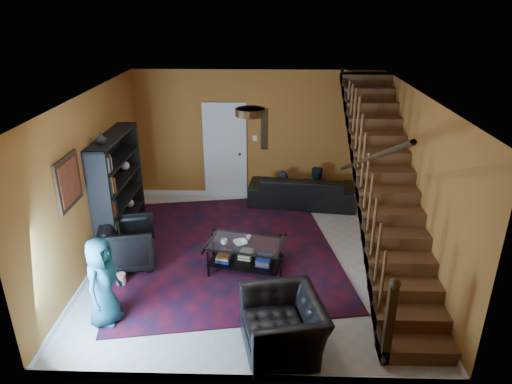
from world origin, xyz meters
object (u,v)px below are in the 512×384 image
sofa (302,190)px  armchair_right (283,325)px  armchair_left (128,244)px  coffee_table (246,253)px  bookshelf (119,192)px

sofa → armchair_right: 4.50m
armchair_left → coffee_table: armchair_left is taller
armchair_left → coffee_table: (1.94, -0.03, -0.12)m
bookshelf → armchair_right: bookshelf is taller
armchair_left → armchair_right: armchair_left is taller
sofa → armchair_left: (-3.04, -2.55, 0.06)m
armchair_right → coffee_table: (-0.57, 1.89, -0.09)m
sofa → armchair_right: bearing=90.0°
sofa → armchair_left: 3.97m
coffee_table → bookshelf: bearing=159.0°
bookshelf → coffee_table: size_ratio=1.49×
sofa → coffee_table: size_ratio=1.69×
armchair_left → coffee_table: 1.95m
armchair_left → sofa: bearing=-62.7°
sofa → coffee_table: bearing=73.7°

